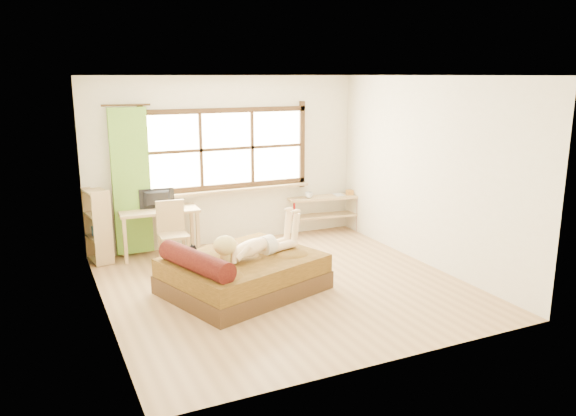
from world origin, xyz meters
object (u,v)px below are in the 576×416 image
pipe_shelf (325,206)px  bookshelf (98,226)px  woman (255,236)px  kitten (185,254)px  bed (240,273)px  chair (172,229)px  desk (159,216)px

pipe_shelf → bookshelf: bookshelf is taller
woman → kitten: bearing=151.9°
kitten → woman: bearing=-28.1°
woman → kitten: woman is taller
bed → bookshelf: 2.49m
kitten → chair: 1.42m
bed → chair: size_ratio=2.39×
bookshelf → chair: bearing=-36.3°
woman → desk: woman is taller
bed → woman: size_ratio=1.72×
bed → kitten: 0.76m
bed → desk: (-0.60, 1.89, 0.39)m
chair → pipe_shelf: bearing=12.7°
kitten → pipe_shelf: bearing=14.0°
woman → pipe_shelf: (2.12, 2.04, -0.26)m
bed → woman: (0.19, -0.04, 0.48)m
desk → bookshelf: size_ratio=1.09×
bookshelf → kitten: bearing=-78.0°
bed → chair: 1.62m
woman → pipe_shelf: size_ratio=0.97×
woman → bookshelf: 2.63m
desk → pipe_shelf: bearing=5.3°
woman → pipe_shelf: 2.96m
bed → kitten: bed is taller
bed → chair: bearing=89.7°
kitten → bookshelf: (-0.80, 1.87, -0.01)m
bed → chair: chair is taller
kitten → bookshelf: bookshelf is taller
woman → chair: (-0.69, 1.56, -0.22)m
pipe_shelf → bed: bearing=-131.2°
chair → pipe_shelf: chair is taller
pipe_shelf → bookshelf: bearing=-171.7°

